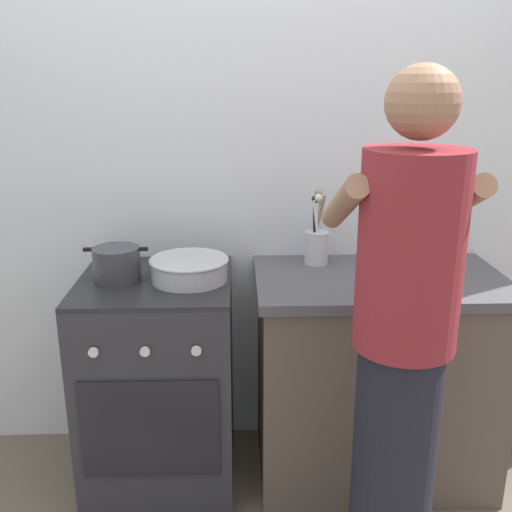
% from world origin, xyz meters
% --- Properties ---
extents(ground, '(6.00, 6.00, 0.00)m').
position_xyz_m(ground, '(0.00, 0.00, 0.00)').
color(ground, '#6B5B4C').
extents(back_wall, '(3.20, 0.10, 2.50)m').
position_xyz_m(back_wall, '(0.20, 0.50, 1.25)').
color(back_wall, silver).
rests_on(back_wall, ground).
extents(countertop, '(1.00, 0.60, 0.90)m').
position_xyz_m(countertop, '(0.55, 0.15, 0.45)').
color(countertop, brown).
rests_on(countertop, ground).
extents(stove_range, '(0.60, 0.62, 0.90)m').
position_xyz_m(stove_range, '(-0.35, 0.15, 0.45)').
color(stove_range, '#2D2D33').
rests_on(stove_range, ground).
extents(pot, '(0.25, 0.18, 0.13)m').
position_xyz_m(pot, '(-0.49, 0.14, 0.97)').
color(pot, '#38383D').
rests_on(pot, stove_range).
extents(mixing_bowl, '(0.31, 0.31, 0.09)m').
position_xyz_m(mixing_bowl, '(-0.21, 0.13, 0.95)').
color(mixing_bowl, '#B7B7BC').
rests_on(mixing_bowl, stove_range).
extents(utensil_crock, '(0.10, 0.10, 0.32)m').
position_xyz_m(utensil_crock, '(0.31, 0.33, 1.00)').
color(utensil_crock, silver).
rests_on(utensil_crock, countertop).
extents(spice_bottle, '(0.04, 0.04, 0.09)m').
position_xyz_m(spice_bottle, '(0.50, 0.09, 0.94)').
color(spice_bottle, silver).
rests_on(spice_bottle, countertop).
extents(oil_bottle, '(0.07, 0.07, 0.24)m').
position_xyz_m(oil_bottle, '(0.79, 0.18, 1.00)').
color(oil_bottle, gold).
rests_on(oil_bottle, countertop).
extents(person, '(0.41, 0.50, 1.70)m').
position_xyz_m(person, '(0.47, -0.46, 0.86)').
color(person, black).
rests_on(person, ground).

